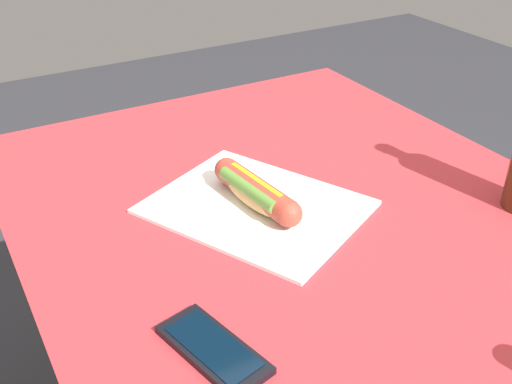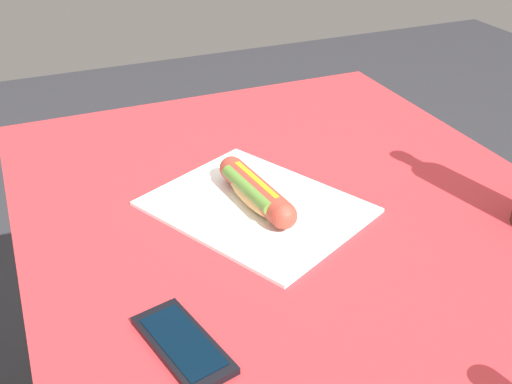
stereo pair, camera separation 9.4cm
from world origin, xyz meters
The scene contains 4 objects.
dining_table centered at (0.00, 0.00, 0.61)m, with size 1.10×0.83×0.75m.
paper_wrapper centered at (0.07, 0.06, 0.75)m, with size 0.31×0.25×0.01m, color white.
hot_dog centered at (0.07, 0.06, 0.78)m, with size 0.20×0.06×0.05m.
cell_phone centered at (-0.17, 0.25, 0.76)m, with size 0.15×0.09×0.01m.
Camera 1 is at (-0.63, 0.46, 1.26)m, focal length 43.07 mm.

